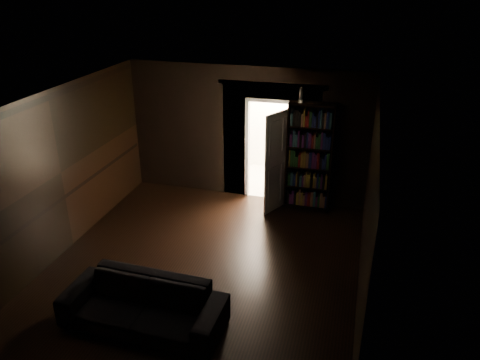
{
  "coord_description": "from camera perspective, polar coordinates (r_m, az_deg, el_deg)",
  "views": [
    {
      "loc": [
        2.3,
        -6.13,
        4.54
      ],
      "look_at": [
        0.37,
        0.9,
        1.21
      ],
      "focal_mm": 35.0,
      "sensor_mm": 36.0,
      "label": 1
    }
  ],
  "objects": [
    {
      "name": "bookshelf",
      "position": [
        9.39,
        8.45,
        2.76
      ],
      "size": [
        0.95,
        0.5,
        2.2
      ],
      "primitive_type": "cube",
      "rotation": [
        0.0,
        0.0,
        0.21
      ],
      "color": "black",
      "rests_on": "ground"
    },
    {
      "name": "bottles",
      "position": [
        10.61,
        8.85,
        9.19
      ],
      "size": [
        0.66,
        0.11,
        0.27
      ],
      "primitive_type": "cube",
      "rotation": [
        0.0,
        0.0,
        0.04
      ],
      "color": "black",
      "rests_on": "refrigerator"
    },
    {
      "name": "refrigerator",
      "position": [
        10.89,
        8.11,
        4.33
      ],
      "size": [
        0.91,
        0.87,
        1.65
      ],
      "primitive_type": "cube",
      "rotation": [
        0.0,
        0.0,
        0.3
      ],
      "color": "white",
      "rests_on": "ground"
    },
    {
      "name": "sofa",
      "position": [
        6.69,
        -11.79,
        -14.0
      ],
      "size": [
        2.26,
        1.03,
        0.86
      ],
      "primitive_type": "imported",
      "rotation": [
        0.0,
        0.0,
        -0.03
      ],
      "color": "black",
      "rests_on": "ground"
    },
    {
      "name": "room_walls",
      "position": [
        8.09,
        -2.28,
        3.82
      ],
      "size": [
        5.02,
        5.61,
        2.84
      ],
      "color": "black",
      "rests_on": "ground"
    },
    {
      "name": "door",
      "position": [
        9.31,
        4.78,
        2.26
      ],
      "size": [
        0.43,
        0.78,
        2.05
      ],
      "primitive_type": "cube",
      "rotation": [
        0.0,
        0.0,
        1.1
      ],
      "color": "silver",
      "rests_on": "ground"
    },
    {
      "name": "ground",
      "position": [
        7.97,
        -4.35,
        -10.27
      ],
      "size": [
        5.5,
        5.5,
        0.0
      ],
      "primitive_type": "plane",
      "color": "black",
      "rests_on": "ground"
    },
    {
      "name": "figurine",
      "position": [
        9.03,
        7.44,
        10.28
      ],
      "size": [
        0.12,
        0.12,
        0.3
      ],
      "primitive_type": "cube",
      "rotation": [
        0.0,
        0.0,
        -0.24
      ],
      "color": "white",
      "rests_on": "bookshelf"
    },
    {
      "name": "kitchen_alcove",
      "position": [
        10.7,
        4.91,
        6.3
      ],
      "size": [
        2.2,
        1.8,
        2.6
      ],
      "color": "beige",
      "rests_on": "ground"
    }
  ]
}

